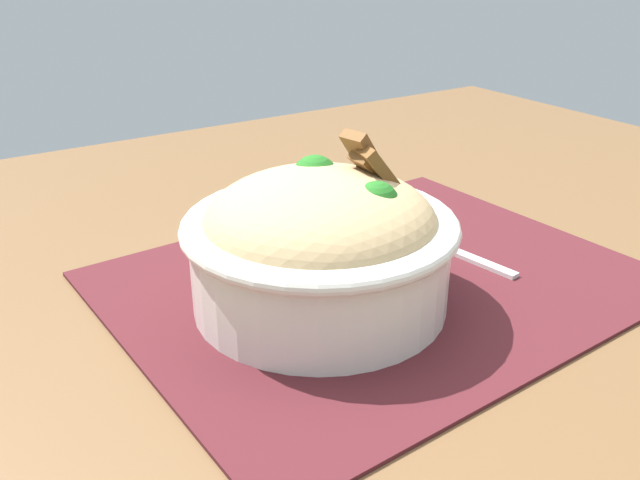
% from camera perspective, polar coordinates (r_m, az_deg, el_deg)
% --- Properties ---
extents(table, '(1.21, 0.98, 0.74)m').
position_cam_1_polar(table, '(0.55, 2.90, -9.51)').
color(table, brown).
rests_on(table, ground_plane).
extents(placemat, '(0.40, 0.33, 0.00)m').
position_cam_1_polar(placemat, '(0.53, 4.51, -3.20)').
color(placemat, '#47191E').
rests_on(placemat, table).
extents(bowl, '(0.19, 0.19, 0.12)m').
position_cam_1_polar(bowl, '(0.47, 0.05, -0.08)').
color(bowl, silver).
rests_on(bowl, placemat).
extents(fork, '(0.03, 0.13, 0.00)m').
position_cam_1_polar(fork, '(0.58, 10.31, -0.58)').
color(fork, silver).
rests_on(fork, placemat).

